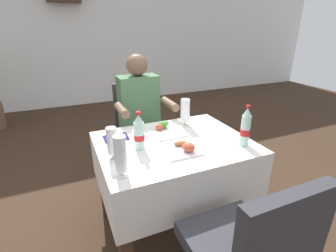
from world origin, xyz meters
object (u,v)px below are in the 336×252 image
object	(u,v)px
beer_glass_middle	(112,143)
beer_glass_right	(185,112)
main_dining_table	(174,164)
plate_far_diner	(165,130)
cola_bottle_primary	(139,133)
seated_diner_far	(141,115)
beer_glass_left	(121,155)
napkin_cutlery_set	(116,137)
chair_far_diner_seat	(140,127)
chair_near_camera_side	(247,249)
cola_bottle_secondary	(246,128)
plate_near_camera	(182,148)

from	to	relation	value
beer_glass_middle	beer_glass_right	size ratio (longest dim) A/B	0.93
main_dining_table	plate_far_diner	world-z (taller)	plate_far_diner
plate_far_diner	cola_bottle_primary	world-z (taller)	cola_bottle_primary
seated_diner_far	beer_glass_left	world-z (taller)	seated_diner_far
main_dining_table	plate_far_diner	size ratio (longest dim) A/B	3.99
beer_glass_middle	napkin_cutlery_set	bearing A→B (deg)	74.60
chair_far_diner_seat	plate_far_diner	world-z (taller)	chair_far_diner_seat
chair_near_camera_side	beer_glass_right	xyz separation A→B (m)	(0.21, 1.04, 0.30)
chair_far_diner_seat	cola_bottle_primary	distance (m)	0.89
beer_glass_middle	napkin_cutlery_set	size ratio (longest dim) A/B	1.06
chair_far_diner_seat	plate_far_diner	distance (m)	0.64
cola_bottle_secondary	chair_far_diner_seat	bearing A→B (deg)	111.83
chair_far_diner_seat	beer_glass_middle	world-z (taller)	chair_far_diner_seat
seated_diner_far	cola_bottle_secondary	bearing A→B (deg)	-64.87
plate_near_camera	seated_diner_far	bearing A→B (deg)	90.87
cola_bottle_primary	napkin_cutlery_set	bearing A→B (deg)	115.99
beer_glass_left	beer_glass_middle	bearing A→B (deg)	90.73
plate_near_camera	cola_bottle_secondary	size ratio (longest dim) A/B	0.80
cola_bottle_secondary	cola_bottle_primary	bearing A→B (deg)	160.92
plate_far_diner	beer_glass_left	size ratio (longest dim) A/B	1.11
beer_glass_middle	cola_bottle_secondary	world-z (taller)	cola_bottle_secondary
beer_glass_left	cola_bottle_primary	size ratio (longest dim) A/B	0.92
chair_near_camera_side	plate_far_diner	distance (m)	1.00
seated_diner_far	beer_glass_right	distance (m)	0.52
beer_glass_right	napkin_cutlery_set	world-z (taller)	beer_glass_right
main_dining_table	plate_near_camera	size ratio (longest dim) A/B	4.61
main_dining_table	seated_diner_far	distance (m)	0.70
chair_far_diner_seat	beer_glass_left	size ratio (longest dim) A/B	4.15
main_dining_table	beer_glass_left	size ratio (longest dim) A/B	4.43
beer_glass_left	beer_glass_right	xyz separation A→B (m)	(0.64, 0.51, -0.01)
beer_glass_middle	plate_near_camera	bearing A→B (deg)	-10.83
cola_bottle_primary	main_dining_table	bearing A→B (deg)	0.98
beer_glass_right	chair_far_diner_seat	bearing A→B (deg)	110.72
beer_glass_right	cola_bottle_primary	xyz separation A→B (m)	(-0.46, -0.25, -0.00)
beer_glass_left	napkin_cutlery_set	xyz separation A→B (m)	(0.08, 0.49, -0.12)
seated_diner_far	cola_bottle_secondary	world-z (taller)	seated_diner_far
seated_diner_far	main_dining_table	bearing A→B (deg)	-88.39
chair_far_diner_seat	cola_bottle_secondary	bearing A→B (deg)	-68.17
plate_far_diner	seated_diner_far	bearing A→B (deg)	93.22
seated_diner_far	cola_bottle_primary	xyz separation A→B (m)	(-0.23, -0.69, 0.14)
cola_bottle_secondary	beer_glass_left	bearing A→B (deg)	-177.20
napkin_cutlery_set	beer_glass_right	bearing A→B (deg)	2.50
cola_bottle_secondary	main_dining_table	bearing A→B (deg)	150.60
napkin_cutlery_set	cola_bottle_primary	bearing A→B (deg)	-64.01
beer_glass_middle	cola_bottle_secondary	xyz separation A→B (m)	(0.84, -0.17, 0.02)
beer_glass_middle	chair_far_diner_seat	bearing A→B (deg)	63.35
cola_bottle_primary	seated_diner_far	bearing A→B (deg)	71.78
cola_bottle_secondary	napkin_cutlery_set	size ratio (longest dim) A/B	1.47
chair_near_camera_side	plate_near_camera	size ratio (longest dim) A/B	4.32
main_dining_table	napkin_cutlery_set	xyz separation A→B (m)	(-0.35, 0.22, 0.18)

